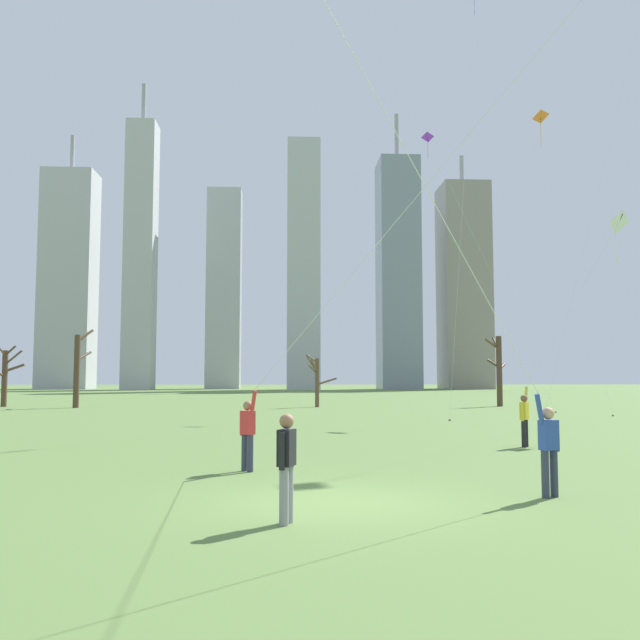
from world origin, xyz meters
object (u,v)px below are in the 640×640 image
(bare_tree_rightmost, at_px, (78,366))
(distant_kite_drifting_left_orange, at_px, (546,138))
(bare_tree_left_of_center, at_px, (5,375))
(bare_tree_center, at_px, (499,369))
(kite_flyer_midfield_right_white, at_px, (539,387))
(bare_tree_far_right_edge, at_px, (317,379))
(bystander_far_off_by_trees, at_px, (286,462))
(distant_kite_low_near_trees_blue, at_px, (474,14))
(distant_kite_drifting_right_purple, at_px, (442,169))
(kite_flyer_far_back_red, at_px, (513,376))
(kite_flyer_midfield_left_teal, at_px, (291,376))

(bare_tree_rightmost, bearing_deg, distant_kite_drifting_left_orange, -20.24)
(bare_tree_left_of_center, distance_m, bare_tree_center, 36.85)
(kite_flyer_midfield_right_white, bearing_deg, bare_tree_far_right_edge, 101.52)
(kite_flyer_midfield_right_white, xyz_separation_m, bare_tree_far_right_edge, (-5.88, 28.84, 0.15))
(bystander_far_off_by_trees, height_order, bare_tree_far_right_edge, bare_tree_far_right_edge)
(bare_tree_rightmost, relative_size, bare_tree_left_of_center, 1.23)
(distant_kite_low_near_trees_blue, relative_size, bare_tree_center, 4.98)
(kite_flyer_midfield_right_white, xyz_separation_m, distant_kite_drifting_left_orange, (7.27, 17.45, 14.56))
(distant_kite_drifting_right_purple, xyz_separation_m, bare_tree_far_right_edge, (-7.69, 7.89, -13.48))
(distant_kite_drifting_left_orange, bearing_deg, kite_flyer_far_back_red, -112.59)
(kite_flyer_midfield_left_teal, xyz_separation_m, bystander_far_off_by_trees, (-0.11, -4.80, -1.30))
(kite_flyer_midfield_left_teal, height_order, bare_tree_rightmost, kite_flyer_midfield_left_teal)
(bystander_far_off_by_trees, distance_m, distant_kite_drifting_right_purple, 37.08)
(bare_tree_rightmost, bearing_deg, kite_flyer_far_back_red, -64.37)
(bare_tree_rightmost, xyz_separation_m, bare_tree_far_right_edge, (17.28, 0.17, -0.93))
(distant_kite_low_near_trees_blue, relative_size, distant_kite_drifting_left_orange, 1.44)
(distant_kite_low_near_trees_blue, bearing_deg, kite_flyer_midfield_left_teal, -115.03)
(kite_flyer_far_back_red, xyz_separation_m, bare_tree_left_of_center, (-24.61, 40.93, 0.15))
(kite_flyer_far_back_red, height_order, distant_kite_low_near_trees_blue, distant_kite_low_near_trees_blue)
(bystander_far_off_by_trees, height_order, bare_tree_left_of_center, bare_tree_left_of_center)
(bare_tree_rightmost, bearing_deg, kite_flyer_midfield_right_white, -51.07)
(kite_flyer_midfield_left_teal, height_order, distant_kite_drifting_right_purple, distant_kite_drifting_right_purple)
(bystander_far_off_by_trees, bearing_deg, kite_flyer_midfield_right_white, 54.86)
(kite_flyer_far_back_red, height_order, bare_tree_far_right_edge, kite_flyer_far_back_red)
(kite_flyer_midfield_left_teal, bearing_deg, bare_tree_center, 66.25)
(bare_tree_left_of_center, bearing_deg, bare_tree_far_right_edge, -3.91)
(kite_flyer_midfield_right_white, xyz_separation_m, bystander_far_off_by_trees, (-8.19, -11.64, -0.96))
(kite_flyer_midfield_right_white, distance_m, bare_tree_far_right_edge, 29.43)
(kite_flyer_midfield_right_white, height_order, distant_kite_drifting_right_purple, distant_kite_drifting_right_purple)
(kite_flyer_midfield_left_teal, distance_m, bare_tree_center, 39.61)
(kite_flyer_far_back_red, xyz_separation_m, bare_tree_center, (12.23, 39.93, 0.63))
(kite_flyer_midfield_right_white, bearing_deg, kite_flyer_far_back_red, -112.53)
(kite_flyer_far_back_red, height_order, distant_kite_drifting_left_orange, distant_kite_drifting_left_orange)
(kite_flyer_midfield_right_white, height_order, bare_tree_far_right_edge, kite_flyer_midfield_right_white)
(kite_flyer_midfield_left_teal, relative_size, distant_kite_drifting_right_purple, 0.56)
(bare_tree_rightmost, bearing_deg, kite_flyer_midfield_left_teal, -67.00)
(kite_flyer_midfield_left_teal, distance_m, bare_tree_far_right_edge, 35.74)
(bare_tree_center, bearing_deg, bare_tree_far_right_edge, -177.57)
(distant_kite_drifting_left_orange, bearing_deg, distant_kite_drifting_right_purple, 147.32)
(distant_kite_low_near_trees_blue, bearing_deg, bare_tree_rightmost, 154.84)
(distant_kite_drifting_right_purple, bearing_deg, distant_kite_low_near_trees_blue, -77.61)
(distant_kite_drifting_left_orange, bearing_deg, bare_tree_far_right_edge, 139.11)
(bystander_far_off_by_trees, xyz_separation_m, bare_tree_far_right_edge, (2.31, 40.47, 1.11))
(distant_kite_low_near_trees_blue, xyz_separation_m, bare_tree_center, (5.07, 12.94, -20.66))
(kite_flyer_midfield_left_teal, relative_size, bare_tree_rightmost, 1.76)
(kite_flyer_midfield_left_teal, height_order, bare_tree_far_right_edge, kite_flyer_midfield_left_teal)
(distant_kite_drifting_left_orange, xyz_separation_m, bare_tree_far_right_edge, (-13.15, 11.39, -14.40))
(kite_flyer_midfield_left_teal, height_order, bare_tree_center, kite_flyer_midfield_left_teal)
(kite_flyer_far_back_red, bearing_deg, distant_kite_drifting_right_purple, 78.89)
(kite_flyer_far_back_red, bearing_deg, bystander_far_off_by_trees, -163.67)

